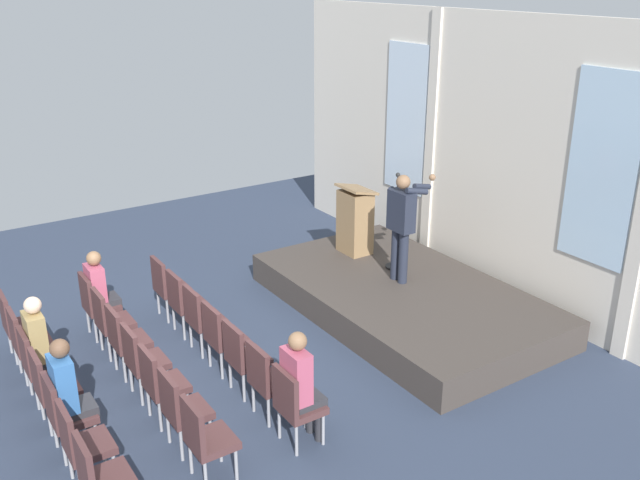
# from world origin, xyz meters

# --- Properties ---
(ground_plane) EXTENTS (14.19, 14.19, 0.00)m
(ground_plane) POSITION_xyz_m (0.00, 0.00, 0.00)
(ground_plane) COLOR #2D384C
(rear_partition) EXTENTS (9.78, 0.14, 4.31)m
(rear_partition) POSITION_xyz_m (0.02, 5.45, 2.17)
(rear_partition) COLOR silver
(rear_partition) RESTS_ON ground
(stage_platform) EXTENTS (4.59, 2.66, 0.44)m
(stage_platform) POSITION_xyz_m (0.00, 3.82, 0.22)
(stage_platform) COLOR #3F3833
(stage_platform) RESTS_ON ground
(speaker) EXTENTS (0.52, 0.69, 1.66)m
(speaker) POSITION_xyz_m (-0.18, 3.88, 1.41)
(speaker) COLOR #232838
(speaker) RESTS_ON stage_platform
(mic_stand) EXTENTS (0.28, 0.28, 1.55)m
(mic_stand) POSITION_xyz_m (-0.60, 4.12, 0.78)
(mic_stand) COLOR black
(mic_stand) RESTS_ON stage_platform
(lectern) EXTENTS (0.60, 0.48, 1.16)m
(lectern) POSITION_xyz_m (-1.47, 3.98, 1.00)
(lectern) COLOR #93724C
(lectern) RESTS_ON stage_platform
(chair_r0_c0) EXTENTS (0.46, 0.44, 0.94)m
(chair_r0_c0) POSITION_xyz_m (-1.80, 0.81, 0.53)
(chair_r0_c0) COLOR #99999E
(chair_r0_c0) RESTS_ON ground
(chair_r0_c1) EXTENTS (0.46, 0.44, 0.94)m
(chair_r0_c1) POSITION_xyz_m (-1.20, 0.81, 0.53)
(chair_r0_c1) COLOR #99999E
(chair_r0_c1) RESTS_ON ground
(chair_r0_c2) EXTENTS (0.46, 0.44, 0.94)m
(chair_r0_c2) POSITION_xyz_m (-0.60, 0.81, 0.53)
(chair_r0_c2) COLOR #99999E
(chair_r0_c2) RESTS_ON ground
(chair_r0_c3) EXTENTS (0.46, 0.44, 0.94)m
(chair_r0_c3) POSITION_xyz_m (0.00, 0.81, 0.53)
(chair_r0_c3) COLOR #99999E
(chair_r0_c3) RESTS_ON ground
(chair_r0_c4) EXTENTS (0.46, 0.44, 0.94)m
(chair_r0_c4) POSITION_xyz_m (0.60, 0.81, 0.53)
(chair_r0_c4) COLOR #99999E
(chair_r0_c4) RESTS_ON ground
(chair_r0_c5) EXTENTS (0.46, 0.44, 0.94)m
(chair_r0_c5) POSITION_xyz_m (1.20, 0.81, 0.53)
(chair_r0_c5) COLOR #99999E
(chair_r0_c5) RESTS_ON ground
(chair_r0_c6) EXTENTS (0.46, 0.44, 0.94)m
(chair_r0_c6) POSITION_xyz_m (1.80, 0.81, 0.53)
(chair_r0_c6) COLOR #99999E
(chair_r0_c6) RESTS_ON ground
(audience_r0_c6) EXTENTS (0.36, 0.39, 1.36)m
(audience_r0_c6) POSITION_xyz_m (1.80, 0.89, 0.75)
(audience_r0_c6) COLOR #2D2D33
(audience_r0_c6) RESTS_ON ground
(chair_r1_c0) EXTENTS (0.46, 0.44, 0.94)m
(chair_r1_c0) POSITION_xyz_m (-1.80, -0.24, 0.53)
(chair_r1_c0) COLOR #99999E
(chair_r1_c0) RESTS_ON ground
(audience_r1_c0) EXTENTS (0.36, 0.39, 1.28)m
(audience_r1_c0) POSITION_xyz_m (-1.80, -0.16, 0.71)
(audience_r1_c0) COLOR #2D2D33
(audience_r1_c0) RESTS_ON ground
(chair_r1_c1) EXTENTS (0.46, 0.44, 0.94)m
(chair_r1_c1) POSITION_xyz_m (-1.20, -0.24, 0.53)
(chair_r1_c1) COLOR #99999E
(chair_r1_c1) RESTS_ON ground
(chair_r1_c2) EXTENTS (0.46, 0.44, 0.94)m
(chair_r1_c2) POSITION_xyz_m (-0.60, -0.24, 0.53)
(chair_r1_c2) COLOR #99999E
(chair_r1_c2) RESTS_ON ground
(chair_r1_c3) EXTENTS (0.46, 0.44, 0.94)m
(chair_r1_c3) POSITION_xyz_m (0.00, -0.24, 0.53)
(chair_r1_c3) COLOR #99999E
(chair_r1_c3) RESTS_ON ground
(chair_r1_c4) EXTENTS (0.46, 0.44, 0.94)m
(chair_r1_c4) POSITION_xyz_m (0.60, -0.24, 0.53)
(chair_r1_c4) COLOR #99999E
(chair_r1_c4) RESTS_ON ground
(chair_r1_c5) EXTENTS (0.46, 0.44, 0.94)m
(chair_r1_c5) POSITION_xyz_m (1.20, -0.24, 0.53)
(chair_r1_c5) COLOR #99999E
(chair_r1_c5) RESTS_ON ground
(chair_r1_c6) EXTENTS (0.46, 0.44, 0.94)m
(chair_r1_c6) POSITION_xyz_m (1.80, -0.24, 0.53)
(chair_r1_c6) COLOR #99999E
(chair_r1_c6) RESTS_ON ground
(chair_r2_c0) EXTENTS (0.46, 0.44, 0.94)m
(chair_r2_c0) POSITION_xyz_m (-1.80, -1.29, 0.53)
(chair_r2_c0) COLOR #99999E
(chair_r2_c0) RESTS_ON ground
(chair_r2_c1) EXTENTS (0.46, 0.44, 0.94)m
(chair_r2_c1) POSITION_xyz_m (-1.20, -1.29, 0.53)
(chair_r2_c1) COLOR #99999E
(chair_r2_c1) RESTS_ON ground
(chair_r2_c2) EXTENTS (0.46, 0.44, 0.94)m
(chair_r2_c2) POSITION_xyz_m (-0.60, -1.29, 0.53)
(chair_r2_c2) COLOR #99999E
(chair_r2_c2) RESTS_ON ground
(audience_r2_c2) EXTENTS (0.36, 0.39, 1.36)m
(audience_r2_c2) POSITION_xyz_m (-0.60, -1.21, 0.75)
(audience_r2_c2) COLOR #2D2D33
(audience_r2_c2) RESTS_ON ground
(chair_r2_c3) EXTENTS (0.46, 0.44, 0.94)m
(chair_r2_c3) POSITION_xyz_m (0.00, -1.29, 0.53)
(chair_r2_c3) COLOR #99999E
(chair_r2_c3) RESTS_ON ground
(chair_r2_c4) EXTENTS (0.46, 0.44, 0.94)m
(chair_r2_c4) POSITION_xyz_m (0.60, -1.29, 0.53)
(chair_r2_c4) COLOR #99999E
(chair_r2_c4) RESTS_ON ground
(audience_r2_c4) EXTENTS (0.36, 0.39, 1.37)m
(audience_r2_c4) POSITION_xyz_m (0.60, -1.21, 0.76)
(audience_r2_c4) COLOR #2D2D33
(audience_r2_c4) RESTS_ON ground
(chair_r2_c5) EXTENTS (0.46, 0.44, 0.94)m
(chair_r2_c5) POSITION_xyz_m (1.20, -1.29, 0.53)
(chair_r2_c5) COLOR #99999E
(chair_r2_c5) RESTS_ON ground
(chair_r2_c6) EXTENTS (0.46, 0.44, 0.94)m
(chair_r2_c6) POSITION_xyz_m (1.80, -1.29, 0.53)
(chair_r2_c6) COLOR #99999E
(chair_r2_c6) RESTS_ON ground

